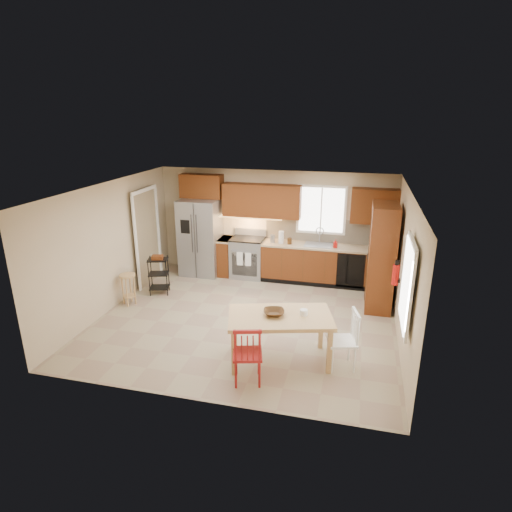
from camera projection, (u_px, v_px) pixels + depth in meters
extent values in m
plane|color=tan|center=(246.00, 319.00, 8.16)|extent=(5.50, 5.50, 0.00)
cube|color=silver|center=(245.00, 189.00, 7.35)|extent=(5.50, 5.00, 0.02)
cube|color=#CCB793|center=(274.00, 224.00, 10.05)|extent=(5.50, 0.02, 2.50)
cube|color=#CCB793|center=(195.00, 319.00, 5.46)|extent=(5.50, 0.02, 2.50)
cube|color=#CCB793|center=(111.00, 246.00, 8.38)|extent=(0.02, 5.00, 2.50)
cube|color=#CCB793|center=(405.00, 270.00, 7.13)|extent=(0.02, 5.00, 2.50)
cube|color=gray|center=(201.00, 237.00, 10.20)|extent=(0.92, 0.75, 1.82)
cube|color=gray|center=(248.00, 258.00, 10.14)|extent=(0.76, 0.63, 0.92)
cube|color=#5D2811|center=(226.00, 256.00, 10.28)|extent=(0.30, 0.60, 0.90)
cube|color=#5D2811|center=(326.00, 264.00, 9.74)|extent=(2.92, 0.60, 0.90)
cube|color=black|center=(350.00, 271.00, 9.35)|extent=(0.60, 0.02, 0.78)
cube|color=beige|center=(329.00, 231.00, 9.77)|extent=(2.92, 0.03, 0.55)
cube|color=#642D10|center=(202.00, 186.00, 10.00)|extent=(1.00, 0.35, 0.55)
cube|color=#642D10|center=(262.00, 201.00, 9.76)|extent=(1.80, 0.35, 0.75)
cube|color=#642D10|center=(375.00, 206.00, 9.19)|extent=(1.00, 0.35, 0.75)
cube|color=white|center=(321.00, 210.00, 9.66)|extent=(1.12, 0.04, 1.12)
cube|color=gray|center=(318.00, 247.00, 9.65)|extent=(0.62, 0.46, 0.16)
cube|color=#FFBF66|center=(249.00, 217.00, 9.94)|extent=(1.60, 0.30, 0.01)
imported|color=#B8100C|center=(335.00, 243.00, 9.43)|extent=(0.09, 0.09, 0.19)
cylinder|color=white|center=(281.00, 237.00, 9.74)|extent=(0.12, 0.12, 0.28)
cylinder|color=gray|center=(273.00, 239.00, 9.80)|extent=(0.11, 0.11, 0.18)
cylinder|color=#4A2C13|center=(290.00, 241.00, 9.69)|extent=(0.10, 0.10, 0.14)
cube|color=#5D2811|center=(382.00, 257.00, 8.37)|extent=(0.50, 0.95, 2.10)
cylinder|color=#B8100C|center=(396.00, 275.00, 7.34)|extent=(0.12, 0.12, 0.36)
cube|color=white|center=(408.00, 284.00, 6.02)|extent=(0.04, 1.02, 1.32)
cube|color=#8C7A59|center=(147.00, 238.00, 9.62)|extent=(0.04, 0.95, 2.10)
imported|color=#4A2C13|center=(274.00, 315.00, 6.59)|extent=(0.40, 0.40, 0.08)
cylinder|color=white|center=(304.00, 314.00, 6.57)|extent=(0.15, 0.15, 0.14)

